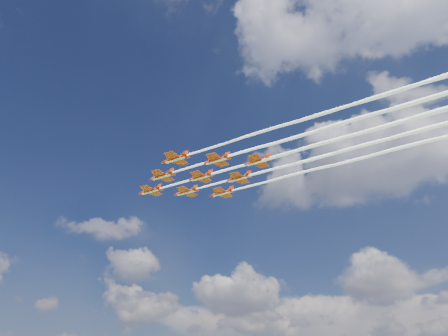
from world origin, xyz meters
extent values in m
cylinder|color=#B22709|center=(-18.86, -0.91, 72.57)|extent=(7.89, 1.34, 1.08)
cone|color=#B22709|center=(-23.76, -1.07, 72.57)|extent=(2.00, 1.15, 1.08)
cone|color=#B22709|center=(-14.25, -0.75, 72.57)|extent=(1.50, 1.03, 0.98)
ellipsoid|color=black|center=(-20.82, -0.97, 73.01)|extent=(2.07, 0.96, 0.70)
cube|color=#B22709|center=(-18.37, -0.89, 72.52)|extent=(3.44, 9.13, 0.14)
cube|color=#B22709|center=(-14.93, -0.78, 72.57)|extent=(1.49, 3.58, 0.12)
cube|color=#B22709|center=(-14.74, -0.77, 73.45)|extent=(1.57, 0.19, 1.77)
cube|color=silver|center=(-18.86, -0.91, 72.07)|extent=(7.39, 1.13, 0.12)
cylinder|color=#B22709|center=(-7.78, -7.81, 72.57)|extent=(7.89, 1.34, 1.08)
cone|color=#B22709|center=(-12.69, -7.98, 72.57)|extent=(2.00, 1.15, 1.08)
cone|color=#B22709|center=(-3.17, -7.66, 72.57)|extent=(1.50, 1.03, 0.98)
ellipsoid|color=black|center=(-9.74, -7.88, 73.01)|extent=(2.07, 0.96, 0.70)
cube|color=#B22709|center=(-7.29, -7.80, 72.52)|extent=(3.44, 9.13, 0.14)
cube|color=#B22709|center=(-3.86, -7.68, 72.57)|extent=(1.49, 3.58, 0.12)
cube|color=#B22709|center=(-3.66, -7.68, 73.45)|extent=(1.57, 0.19, 1.77)
cube|color=silver|center=(-7.78, -7.81, 72.07)|extent=(7.39, 1.13, 0.12)
cylinder|color=#B22709|center=(-8.27, 6.73, 72.57)|extent=(7.89, 1.34, 1.08)
cone|color=#B22709|center=(-13.17, 6.56, 72.57)|extent=(2.00, 1.15, 1.08)
cone|color=#B22709|center=(-3.66, 6.88, 72.57)|extent=(1.50, 1.03, 0.98)
ellipsoid|color=black|center=(-10.23, 6.66, 73.01)|extent=(2.07, 0.96, 0.70)
cube|color=#B22709|center=(-7.78, 6.74, 72.52)|extent=(3.44, 9.13, 0.14)
cube|color=#B22709|center=(-4.34, 6.86, 72.57)|extent=(1.49, 3.58, 0.12)
cube|color=#B22709|center=(-4.15, 6.86, 73.45)|extent=(1.57, 0.19, 1.77)
cube|color=silver|center=(-8.27, 6.73, 72.07)|extent=(7.39, 1.13, 0.12)
cylinder|color=#B22709|center=(3.29, -14.72, 72.57)|extent=(7.89, 1.34, 1.08)
cone|color=#B22709|center=(-1.61, -14.89, 72.57)|extent=(2.00, 1.15, 1.08)
cone|color=#B22709|center=(7.91, -14.57, 72.57)|extent=(1.50, 1.03, 0.98)
ellipsoid|color=black|center=(1.33, -14.79, 73.01)|extent=(2.07, 0.96, 0.70)
cube|color=#B22709|center=(3.78, -14.71, 72.52)|extent=(3.44, 9.13, 0.14)
cube|color=#B22709|center=(7.22, -14.59, 72.57)|extent=(1.49, 3.58, 0.12)
cube|color=#B22709|center=(7.42, -14.58, 73.45)|extent=(1.57, 0.19, 1.77)
cube|color=silver|center=(3.29, -14.72, 72.07)|extent=(7.39, 1.13, 0.12)
cylinder|color=#B22709|center=(2.81, -0.18, 72.57)|extent=(7.89, 1.34, 1.08)
cone|color=#B22709|center=(-2.10, -0.35, 72.57)|extent=(2.00, 1.15, 1.08)
cone|color=#B22709|center=(7.42, -0.03, 72.57)|extent=(1.50, 1.03, 0.98)
ellipsoid|color=black|center=(0.84, -0.25, 73.01)|extent=(2.07, 0.96, 0.70)
cube|color=#B22709|center=(3.30, -0.17, 72.52)|extent=(3.44, 9.13, 0.14)
cube|color=#B22709|center=(6.73, -0.05, 72.57)|extent=(1.49, 3.58, 0.12)
cube|color=#B22709|center=(6.93, -0.04, 73.45)|extent=(1.57, 0.19, 1.77)
cube|color=silver|center=(2.81, -0.18, 72.07)|extent=(7.39, 1.13, 0.12)
cylinder|color=#B22709|center=(2.32, 14.36, 72.57)|extent=(7.89, 1.34, 1.08)
cone|color=#B22709|center=(-2.59, 14.19, 72.57)|extent=(2.00, 1.15, 1.08)
cone|color=#B22709|center=(6.93, 14.51, 72.57)|extent=(1.50, 1.03, 0.98)
ellipsoid|color=black|center=(0.36, 14.29, 73.01)|extent=(2.07, 0.96, 0.70)
cube|color=#B22709|center=(2.81, 14.38, 72.52)|extent=(3.44, 9.13, 0.14)
cube|color=#B22709|center=(6.24, 14.49, 72.57)|extent=(1.49, 3.58, 0.12)
cube|color=#B22709|center=(6.44, 14.50, 73.45)|extent=(1.57, 0.19, 1.77)
cube|color=silver|center=(2.32, 14.36, 72.07)|extent=(7.39, 1.13, 0.12)
cylinder|color=#B22709|center=(13.88, -7.09, 72.57)|extent=(7.89, 1.34, 1.08)
cone|color=#B22709|center=(8.98, -7.25, 72.57)|extent=(2.00, 1.15, 1.08)
cone|color=#B22709|center=(18.49, -6.93, 72.57)|extent=(1.50, 1.03, 0.98)
ellipsoid|color=black|center=(11.92, -7.15, 73.01)|extent=(2.07, 0.96, 0.70)
cube|color=#B22709|center=(14.37, -7.07, 72.52)|extent=(3.44, 9.13, 0.14)
cube|color=#B22709|center=(17.81, -6.96, 72.57)|extent=(1.49, 3.58, 0.12)
cube|color=#B22709|center=(18.00, -6.95, 73.45)|extent=(1.57, 0.19, 1.77)
cube|color=silver|center=(13.88, -7.09, 72.07)|extent=(7.39, 1.13, 0.12)
cylinder|color=#B22709|center=(13.40, 7.45, 72.57)|extent=(7.89, 1.34, 1.08)
cone|color=#B22709|center=(8.49, 7.29, 72.57)|extent=(2.00, 1.15, 1.08)
cone|color=#B22709|center=(18.01, 7.61, 72.57)|extent=(1.50, 1.03, 0.98)
ellipsoid|color=black|center=(11.43, 7.39, 73.01)|extent=(2.07, 0.96, 0.70)
cube|color=#B22709|center=(13.89, 7.47, 72.52)|extent=(3.44, 9.13, 0.14)
cube|color=#B22709|center=(17.32, 7.58, 72.57)|extent=(1.49, 3.58, 0.12)
cube|color=#B22709|center=(17.52, 7.59, 73.45)|extent=(1.57, 0.19, 1.77)
cube|color=silver|center=(13.40, 7.45, 72.07)|extent=(7.39, 1.13, 0.12)
cylinder|color=#B22709|center=(24.47, 0.54, 72.57)|extent=(7.89, 1.34, 1.08)
cone|color=#B22709|center=(19.57, 0.38, 72.57)|extent=(2.00, 1.15, 1.08)
cone|color=#B22709|center=(29.08, 0.70, 72.57)|extent=(1.50, 1.03, 0.98)
ellipsoid|color=black|center=(22.51, 0.48, 73.01)|extent=(2.07, 0.96, 0.70)
cube|color=#B22709|center=(24.96, 0.56, 72.52)|extent=(3.44, 9.13, 0.14)
cube|color=#B22709|center=(28.40, 0.68, 72.57)|extent=(1.49, 3.58, 0.12)
cube|color=#B22709|center=(28.59, 0.68, 73.45)|extent=(1.57, 0.19, 1.77)
cube|color=silver|center=(24.47, 0.54, 72.07)|extent=(7.39, 1.13, 0.12)
camera|label=1|loc=(79.99, -107.76, 4.00)|focal=35.00mm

